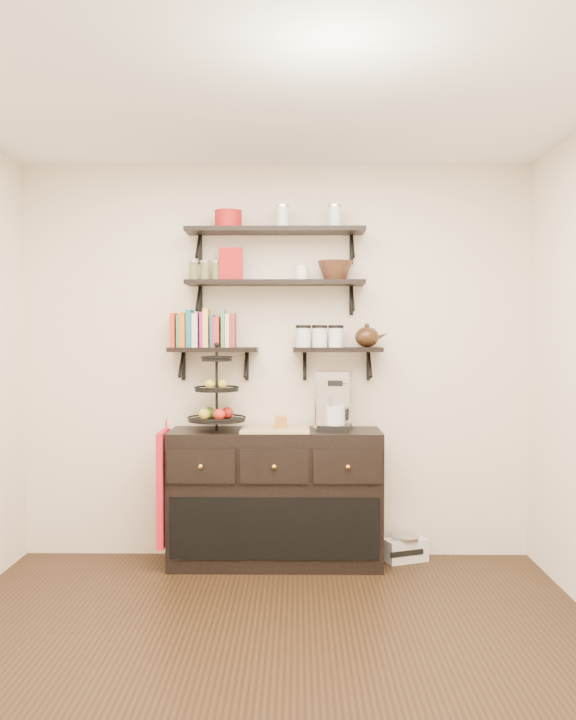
# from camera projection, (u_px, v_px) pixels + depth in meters

# --- Properties ---
(floor) EXTENTS (3.50, 3.50, 0.00)m
(floor) POSITION_uv_depth(u_px,v_px,m) (265.00, 662.00, 3.57)
(floor) COLOR black
(floor) RESTS_ON ground
(ceiling) EXTENTS (3.50, 3.50, 0.02)m
(ceiling) POSITION_uv_depth(u_px,v_px,m) (265.00, 81.00, 3.48)
(ceiling) COLOR white
(ceiling) RESTS_ON back_wall
(back_wall) EXTENTS (3.50, 0.02, 2.70)m
(back_wall) POSITION_uv_depth(u_px,v_px,m) (276.00, 361.00, 5.28)
(back_wall) COLOR #F5E6CF
(back_wall) RESTS_ON ground
(shelf_top) EXTENTS (1.20, 0.27, 0.23)m
(shelf_top) POSITION_uv_depth(u_px,v_px,m) (275.00, 231.00, 5.11)
(shelf_top) COLOR black
(shelf_top) RESTS_ON back_wall
(shelf_mid) EXTENTS (1.20, 0.27, 0.23)m
(shelf_mid) POSITION_uv_depth(u_px,v_px,m) (275.00, 283.00, 5.13)
(shelf_mid) COLOR black
(shelf_mid) RESTS_ON back_wall
(shelf_low_left) EXTENTS (0.60, 0.25, 0.23)m
(shelf_low_left) POSITION_uv_depth(u_px,v_px,m) (214.00, 351.00, 5.16)
(shelf_low_left) COLOR black
(shelf_low_left) RESTS_ON back_wall
(shelf_low_right) EXTENTS (0.60, 0.25, 0.23)m
(shelf_low_right) POSITION_uv_depth(u_px,v_px,m) (337.00, 351.00, 5.15)
(shelf_low_right) COLOR black
(shelf_low_right) RESTS_ON back_wall
(cookbooks) EXTENTS (0.43, 0.15, 0.26)m
(cookbooks) POSITION_uv_depth(u_px,v_px,m) (206.00, 330.00, 5.16)
(cookbooks) COLOR red
(cookbooks) RESTS_ON shelf_low_left
(glass_canisters) EXTENTS (0.32, 0.10, 0.13)m
(glass_canisters) POSITION_uv_depth(u_px,v_px,m) (320.00, 338.00, 5.15)
(glass_canisters) COLOR silver
(glass_canisters) RESTS_ON shelf_low_right
(sideboard) EXTENTS (1.40, 0.50, 0.92)m
(sideboard) POSITION_uv_depth(u_px,v_px,m) (275.00, 497.00, 5.07)
(sideboard) COLOR black
(sideboard) RESTS_ON floor
(fruit_stand) EXTENTS (0.38, 0.38, 0.56)m
(fruit_stand) POSITION_uv_depth(u_px,v_px,m) (217.00, 401.00, 5.06)
(fruit_stand) COLOR black
(fruit_stand) RESTS_ON sideboard
(candle) EXTENTS (0.08, 0.08, 0.08)m
(candle) POSITION_uv_depth(u_px,v_px,m) (281.00, 422.00, 5.05)
(candle) COLOR #975B22
(candle) RESTS_ON sideboard
(coffee_maker) EXTENTS (0.24, 0.24, 0.39)m
(coffee_maker) POSITION_uv_depth(u_px,v_px,m) (334.00, 402.00, 5.07)
(coffee_maker) COLOR black
(coffee_maker) RESTS_ON sideboard
(thermal_carafe) EXTENTS (0.11, 0.11, 0.22)m
(thermal_carafe) POSITION_uv_depth(u_px,v_px,m) (322.00, 414.00, 5.03)
(thermal_carafe) COLOR silver
(thermal_carafe) RESTS_ON sideboard
(apron) EXTENTS (0.04, 0.32, 0.75)m
(apron) POSITION_uv_depth(u_px,v_px,m) (164.00, 488.00, 4.98)
(apron) COLOR #A91215
(apron) RESTS_ON sideboard
(radio) EXTENTS (0.32, 0.25, 0.17)m
(radio) POSITION_uv_depth(u_px,v_px,m) (406.00, 549.00, 5.15)
(radio) COLOR silver
(radio) RESTS_ON floor
(recipe_box) EXTENTS (0.17, 0.08, 0.22)m
(recipe_box) POSITION_uv_depth(u_px,v_px,m) (231.00, 264.00, 5.12)
(recipe_box) COLOR #9D1212
(recipe_box) RESTS_ON shelf_mid
(walnut_bowl) EXTENTS (0.24, 0.24, 0.13)m
(walnut_bowl) POSITION_uv_depth(u_px,v_px,m) (335.00, 271.00, 5.11)
(walnut_bowl) COLOR black
(walnut_bowl) RESTS_ON shelf_mid
(ramekins) EXTENTS (0.09, 0.09, 0.10)m
(ramekins) POSITION_uv_depth(u_px,v_px,m) (302.00, 273.00, 5.12)
(ramekins) COLOR white
(ramekins) RESTS_ON shelf_mid
(teapot) EXTENTS (0.25, 0.20, 0.16)m
(teapot) POSITION_uv_depth(u_px,v_px,m) (367.00, 335.00, 5.14)
(teapot) COLOR black
(teapot) RESTS_ON shelf_low_right
(red_pot) EXTENTS (0.18, 0.18, 0.12)m
(red_pot) POSITION_uv_depth(u_px,v_px,m) (228.00, 219.00, 5.11)
(red_pot) COLOR #9D1212
(red_pot) RESTS_ON shelf_top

